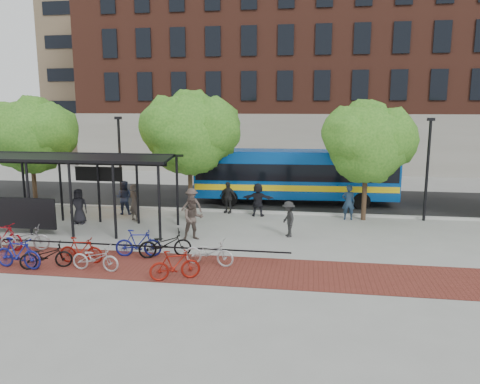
# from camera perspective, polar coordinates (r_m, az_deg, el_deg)

# --- Properties ---
(ground) EXTENTS (160.00, 160.00, 0.00)m
(ground) POSITION_cam_1_polar(r_m,az_deg,el_deg) (21.50, -0.47, -4.91)
(ground) COLOR #9E9E99
(ground) RESTS_ON ground
(asphalt_street) EXTENTS (160.00, 8.00, 0.01)m
(asphalt_street) POSITION_cam_1_polar(r_m,az_deg,el_deg) (29.21, 2.05, -0.76)
(asphalt_street) COLOR black
(asphalt_street) RESTS_ON ground
(curb) EXTENTS (160.00, 0.25, 0.12)m
(curb) POSITION_cam_1_polar(r_m,az_deg,el_deg) (25.32, 0.99, -2.39)
(curb) COLOR #B7B7B2
(curb) RESTS_ON ground
(brick_strip) EXTENTS (24.00, 3.00, 0.01)m
(brick_strip) POSITION_cam_1_polar(r_m,az_deg,el_deg) (17.32, -9.80, -8.92)
(brick_strip) COLOR maroon
(brick_strip) RESTS_ON ground
(bike_rack_rail) EXTENTS (12.00, 0.05, 0.95)m
(bike_rack_rail) POSITION_cam_1_polar(r_m,az_deg,el_deg) (18.55, -12.76, -7.71)
(bike_rack_rail) COLOR black
(bike_rack_rail) RESTS_ON ground
(building_brick) EXTENTS (55.00, 14.00, 20.00)m
(building_brick) POSITION_cam_1_polar(r_m,az_deg,el_deg) (47.12, 17.50, 15.28)
(building_brick) COLOR brown
(building_brick) RESTS_ON ground
(building_tower) EXTENTS (22.00, 22.00, 30.00)m
(building_tower) POSITION_cam_1_polar(r_m,az_deg,el_deg) (64.14, -9.38, 18.73)
(building_tower) COLOR #7A664C
(building_tower) RESTS_ON ground
(bus_shelter) EXTENTS (10.60, 3.07, 3.60)m
(bus_shelter) POSITION_cam_1_polar(r_m,az_deg,el_deg) (23.19, -20.97, 3.09)
(bus_shelter) COLOR black
(bus_shelter) RESTS_ON ground
(tree_a) EXTENTS (4.90, 4.00, 6.18)m
(tree_a) POSITION_cam_1_polar(r_m,az_deg,el_deg) (28.30, -24.00, 6.63)
(tree_a) COLOR #382619
(tree_a) RESTS_ON ground
(tree_b) EXTENTS (5.15, 4.20, 6.47)m
(tree_b) POSITION_cam_1_polar(r_m,az_deg,el_deg) (24.63, -5.96, 7.54)
(tree_b) COLOR #382619
(tree_b) RESTS_ON ground
(tree_c) EXTENTS (4.66, 3.80, 5.92)m
(tree_c) POSITION_cam_1_polar(r_m,az_deg,el_deg) (24.02, 15.43, 6.17)
(tree_c) COLOR #382619
(tree_c) RESTS_ON ground
(lamp_post_left) EXTENTS (0.35, 0.20, 5.12)m
(lamp_post_left) POSITION_cam_1_polar(r_m,az_deg,el_deg) (26.34, -14.42, 3.72)
(lamp_post_left) COLOR black
(lamp_post_left) RESTS_ON ground
(lamp_post_right) EXTENTS (0.35, 0.20, 5.12)m
(lamp_post_right) POSITION_cam_1_polar(r_m,az_deg,el_deg) (24.89, 21.90, 2.91)
(lamp_post_right) COLOR black
(lamp_post_right) RESTS_ON ground
(bus) EXTENTS (11.72, 3.22, 3.13)m
(bus) POSITION_cam_1_polar(r_m,az_deg,el_deg) (27.61, 6.72, 2.30)
(bus) COLOR #08459D
(bus) RESTS_ON ground
(bike_1) EXTENTS (1.95, 0.78, 1.14)m
(bike_1) POSITION_cam_1_polar(r_m,az_deg,el_deg) (21.08, -26.96, -4.79)
(bike_1) COLOR maroon
(bike_1) RESTS_ON ground
(bike_2) EXTENTS (2.01, 1.20, 1.00)m
(bike_2) POSITION_cam_1_polar(r_m,az_deg,el_deg) (20.58, -24.76, -5.17)
(bike_2) COLOR gray
(bike_2) RESTS_ON ground
(bike_3) EXTENTS (1.93, 0.76, 1.13)m
(bike_3) POSITION_cam_1_polar(r_m,az_deg,el_deg) (18.45, -25.44, -6.76)
(bike_3) COLOR navy
(bike_3) RESTS_ON ground
(bike_4) EXTENTS (1.87, 1.27, 0.93)m
(bike_4) POSITION_cam_1_polar(r_m,az_deg,el_deg) (18.10, -22.57, -7.20)
(bike_4) COLOR black
(bike_4) RESTS_ON ground
(bike_5) EXTENTS (1.66, 0.57, 0.98)m
(bike_5) POSITION_cam_1_polar(r_m,az_deg,el_deg) (18.24, -18.81, -6.72)
(bike_5) COLOR maroon
(bike_5) RESTS_ON ground
(bike_6) EXTENTS (1.79, 0.73, 0.92)m
(bike_6) POSITION_cam_1_polar(r_m,az_deg,el_deg) (17.28, -17.21, -7.69)
(bike_6) COLOR #B2B3B5
(bike_6) RESTS_ON ground
(bike_7) EXTENTS (1.83, 0.76, 1.06)m
(bike_7) POSITION_cam_1_polar(r_m,az_deg,el_deg) (18.39, -12.29, -6.11)
(bike_7) COLOR navy
(bike_7) RESTS_ON ground
(bike_8) EXTENTS (2.12, 1.38, 1.05)m
(bike_8) POSITION_cam_1_polar(r_m,az_deg,el_deg) (18.14, -9.12, -6.26)
(bike_8) COLOR black
(bike_8) RESTS_ON ground
(bike_9) EXTENTS (1.75, 1.13, 1.02)m
(bike_9) POSITION_cam_1_polar(r_m,az_deg,el_deg) (15.83, -7.94, -8.81)
(bike_9) COLOR maroon
(bike_9) RESTS_ON ground
(bike_10) EXTENTS (1.94, 0.93, 0.98)m
(bike_10) POSITION_cam_1_polar(r_m,az_deg,el_deg) (17.09, -3.77, -7.33)
(bike_10) COLOR #B9BABC
(bike_10) RESTS_ON ground
(pedestrian_0) EXTENTS (0.91, 0.65, 1.73)m
(pedestrian_0) POSITION_cam_1_polar(r_m,az_deg,el_deg) (24.15, -19.05, -1.66)
(pedestrian_0) COLOR black
(pedestrian_0) RESTS_ON ground
(pedestrian_1) EXTENTS (0.81, 0.72, 1.86)m
(pedestrian_1) POSITION_cam_1_polar(r_m,az_deg,el_deg) (24.02, -12.73, -1.24)
(pedestrian_1) COLOR #473F39
(pedestrian_1) RESTS_ON ground
(pedestrian_2) EXTENTS (0.91, 0.73, 1.81)m
(pedestrian_2) POSITION_cam_1_polar(r_m,az_deg,el_deg) (25.54, -13.94, -0.66)
(pedestrian_2) COLOR #212C4D
(pedestrian_2) RESTS_ON ground
(pedestrian_3) EXTENTS (1.23, 0.88, 1.73)m
(pedestrian_3) POSITION_cam_1_polar(r_m,az_deg,el_deg) (23.14, -5.90, -1.64)
(pedestrian_3) COLOR brown
(pedestrian_3) RESTS_ON ground
(pedestrian_4) EXTENTS (1.08, 0.73, 1.70)m
(pedestrian_4) POSITION_cam_1_polar(r_m,az_deg,el_deg) (25.12, -1.50, -0.65)
(pedestrian_4) COLOR #262626
(pedestrian_4) RESTS_ON ground
(pedestrian_5) EXTENTS (1.63, 0.52, 1.76)m
(pedestrian_5) POSITION_cam_1_polar(r_m,az_deg,el_deg) (24.38, 2.21, -0.93)
(pedestrian_5) COLOR black
(pedestrian_5) RESTS_ON ground
(pedestrian_7) EXTENTS (0.68, 0.46, 1.79)m
(pedestrian_7) POSITION_cam_1_polar(r_m,az_deg,el_deg) (24.23, 13.07, -1.23)
(pedestrian_7) COLOR #1F3248
(pedestrian_7) RESTS_ON ground
(pedestrian_8) EXTENTS (1.13, 1.02, 1.89)m
(pedestrian_8) POSITION_cam_1_polar(r_m,az_deg,el_deg) (20.17, -5.77, -3.23)
(pedestrian_8) COLOR brown
(pedestrian_8) RESTS_ON ground
(pedestrian_9) EXTENTS (0.92, 1.17, 1.59)m
(pedestrian_9) POSITION_cam_1_polar(r_m,az_deg,el_deg) (20.70, 5.92, -3.29)
(pedestrian_9) COLOR #252525
(pedestrian_9) RESTS_ON ground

